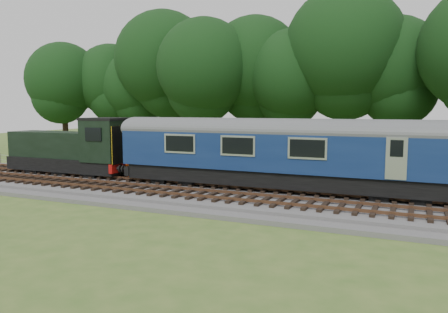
% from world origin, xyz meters
% --- Properties ---
extents(ground, '(120.00, 120.00, 0.00)m').
position_xyz_m(ground, '(0.00, 0.00, 0.00)').
color(ground, '#406625').
rests_on(ground, ground).
extents(ballast, '(70.00, 7.00, 0.35)m').
position_xyz_m(ballast, '(0.00, 0.00, 0.17)').
color(ballast, '#4C4C4F').
rests_on(ballast, ground).
extents(track_north, '(67.20, 2.40, 0.21)m').
position_xyz_m(track_north, '(0.00, 1.40, 0.42)').
color(track_north, black).
rests_on(track_north, ballast).
extents(track_south, '(67.20, 2.40, 0.21)m').
position_xyz_m(track_south, '(0.00, -1.60, 0.42)').
color(track_south, black).
rests_on(track_south, ballast).
extents(fence, '(64.00, 0.12, 1.00)m').
position_xyz_m(fence, '(0.00, 4.50, 0.00)').
color(fence, '#6B6054').
rests_on(fence, ground).
extents(tree_line, '(70.00, 8.00, 18.00)m').
position_xyz_m(tree_line, '(0.00, 22.00, 0.00)').
color(tree_line, black).
rests_on(tree_line, ground).
extents(dmu_railcar, '(18.05, 2.86, 3.88)m').
position_xyz_m(dmu_railcar, '(4.72, 1.40, 2.61)').
color(dmu_railcar, black).
rests_on(dmu_railcar, ground).
extents(shunter_loco, '(8.91, 2.60, 3.38)m').
position_xyz_m(shunter_loco, '(-9.21, 1.40, 1.97)').
color(shunter_loco, black).
rests_on(shunter_loco, ground).
extents(worker, '(0.69, 0.45, 1.87)m').
position_xyz_m(worker, '(-4.29, 0.73, 1.29)').
color(worker, '#DA470B').
rests_on(worker, ballast).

